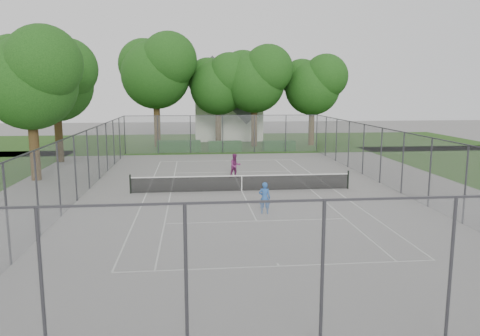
{
  "coord_description": "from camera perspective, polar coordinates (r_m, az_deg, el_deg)",
  "views": [
    {
      "loc": [
        -2.81,
        -26.59,
        5.85
      ],
      "look_at": [
        0.0,
        1.0,
        1.2
      ],
      "focal_mm": 35.0,
      "sensor_mm": 36.0,
      "label": 1
    }
  ],
  "objects": [
    {
      "name": "girl_player",
      "position": [
        22.33,
        3.02,
        -3.65
      ],
      "size": [
        0.63,
        0.49,
        1.53
      ],
      "primitive_type": "imported",
      "rotation": [
        0.0,
        0.0,
        2.89
      ],
      "color": "#2B59A2",
      "rests_on": "ground"
    },
    {
      "name": "tree_side_back",
      "position": [
        40.81,
        -21.52,
        10.17
      ],
      "size": [
        6.86,
        6.27,
        9.87
      ],
      "color": "#3B2915",
      "rests_on": "ground"
    },
    {
      "name": "tree_far_midright",
      "position": [
        48.82,
        1.89,
        11.03
      ],
      "size": [
        7.23,
        6.6,
        10.4
      ],
      "color": "#3B2915",
      "rests_on": "ground"
    },
    {
      "name": "tree_far_right",
      "position": [
        50.34,
        8.95,
        10.19
      ],
      "size": [
        6.62,
        6.05,
        9.52
      ],
      "color": "#3B2915",
      "rests_on": "ground"
    },
    {
      "name": "grass_far",
      "position": [
        52.98,
        -2.74,
        3.17
      ],
      "size": [
        60.0,
        20.0,
        0.0
      ],
      "primitive_type": "cube",
      "color": "#1F4012",
      "rests_on": "ground"
    },
    {
      "name": "court_markings",
      "position": [
        27.36,
        0.21,
        -2.81
      ],
      "size": [
        11.03,
        23.83,
        0.01
      ],
      "color": "silver",
      "rests_on": "ground"
    },
    {
      "name": "hedge_left",
      "position": [
        45.27,
        -7.45,
        2.67
      ],
      "size": [
        4.16,
        1.25,
        1.04
      ],
      "primitive_type": "cube",
      "color": "#174616",
      "rests_on": "ground"
    },
    {
      "name": "tree_far_left",
      "position": [
        49.18,
        -10.15,
        11.84
      ],
      "size": [
        8.07,
        7.37,
        11.6
      ],
      "color": "#3B2915",
      "rests_on": "ground"
    },
    {
      "name": "tennis_net",
      "position": [
        27.26,
        0.21,
        -1.77
      ],
      "size": [
        12.87,
        0.1,
        1.1
      ],
      "color": "black",
      "rests_on": "ground"
    },
    {
      "name": "house",
      "position": [
        55.92,
        -1.51,
        7.47
      ],
      "size": [
        7.7,
        5.97,
        9.58
      ],
      "color": "white",
      "rests_on": "ground"
    },
    {
      "name": "hedge_right",
      "position": [
        45.76,
        4.76,
        2.73
      ],
      "size": [
        3.11,
        1.14,
        0.93
      ],
      "primitive_type": "cube",
      "color": "#174616",
      "rests_on": "ground"
    },
    {
      "name": "ground",
      "position": [
        27.37,
        0.21,
        -2.82
      ],
      "size": [
        120.0,
        120.0,
        0.0
      ],
      "primitive_type": "plane",
      "color": "slate",
      "rests_on": "ground"
    },
    {
      "name": "perimeter_fence",
      "position": [
        27.04,
        0.21,
        0.93
      ],
      "size": [
        18.08,
        34.08,
        3.52
      ],
      "color": "#38383D",
      "rests_on": "ground"
    },
    {
      "name": "tree_far_midleft",
      "position": [
        49.47,
        -2.6,
        10.4
      ],
      "size": [
        6.71,
        6.12,
        9.64
      ],
      "color": "#3B2915",
      "rests_on": "ground"
    },
    {
      "name": "tree_side_front",
      "position": [
        32.94,
        -24.21,
        10.27
      ],
      "size": [
        6.84,
        6.24,
        9.83
      ],
      "color": "#3B2915",
      "rests_on": "ground"
    },
    {
      "name": "hedge_mid",
      "position": [
        44.99,
        -1.84,
        2.68
      ],
      "size": [
        3.15,
        0.9,
        0.99
      ],
      "primitive_type": "cube",
      "color": "#174616",
      "rests_on": "ground"
    },
    {
      "name": "woman_player",
      "position": [
        31.46,
        -0.6,
        0.29
      ],
      "size": [
        0.93,
        0.81,
        1.61
      ],
      "primitive_type": "imported",
      "rotation": [
        0.0,
        0.0,
        0.29
      ],
      "color": "#782860",
      "rests_on": "ground"
    }
  ]
}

